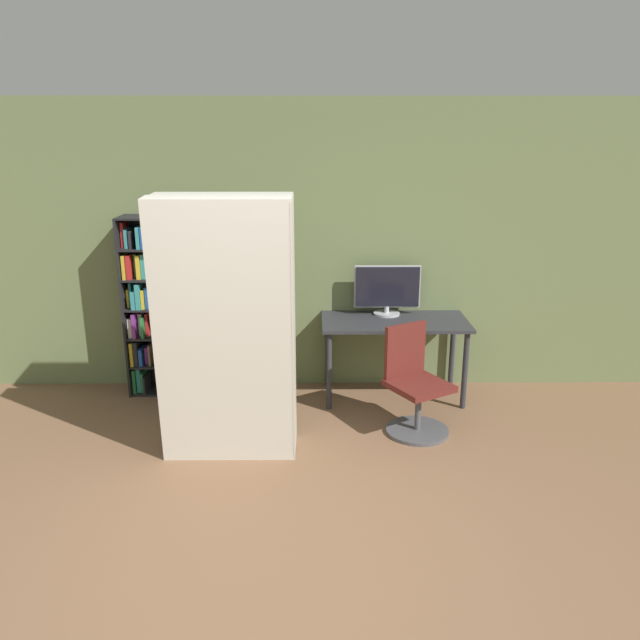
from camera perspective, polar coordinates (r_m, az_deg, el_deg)
name	(u,v)px	position (r m, az deg, el deg)	size (l,w,h in m)	color
ground_plane	(263,589)	(3.72, -5.19, -23.29)	(16.00, 16.00, 0.00)	brown
wall_back	(285,248)	(5.89, -3.24, 6.57)	(8.00, 0.06, 2.70)	#6B7A4C
desk	(394,330)	(5.75, 6.82, -0.93)	(1.33, 0.66, 0.75)	#2D2D33
monitor	(387,289)	(5.83, 6.17, 2.79)	(0.61, 0.25, 0.47)	#B7B7BC
office_chair	(415,391)	(5.22, 8.64, -6.43)	(0.60, 0.60, 0.89)	#4C4C51
bookshelf	(157,303)	(6.01, -14.68, 1.49)	(0.74, 0.35, 1.68)	black
mattress_near	(225,335)	(4.54, -8.66, -1.36)	(1.00, 0.31, 1.98)	beige
mattress_far	(230,326)	(4.76, -8.27, -0.51)	(1.00, 0.26, 1.98)	beige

